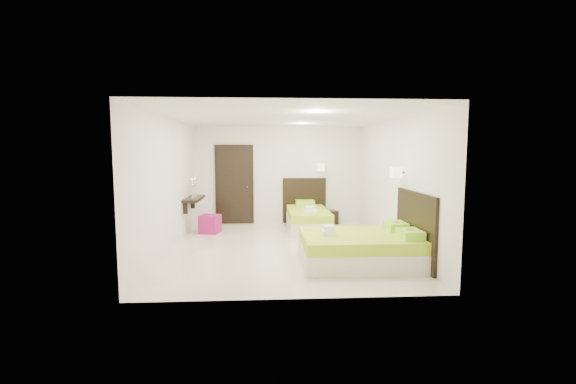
{
  "coord_description": "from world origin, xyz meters",
  "views": [
    {
      "loc": [
        -0.36,
        -7.63,
        1.94
      ],
      "look_at": [
        0.1,
        0.3,
        1.1
      ],
      "focal_mm": 24.0,
      "sensor_mm": 36.0,
      "label": 1
    }
  ],
  "objects": [
    {
      "name": "bed_single",
      "position": [
        0.69,
        1.85,
        0.29
      ],
      "size": [
        1.17,
        1.96,
        1.61
      ],
      "color": "beige",
      "rests_on": "ground"
    },
    {
      "name": "ottoman",
      "position": [
        -1.69,
        1.51,
        0.22
      ],
      "size": [
        0.52,
        0.52,
        0.43
      ],
      "primitive_type": "cube",
      "rotation": [
        0.0,
        0.0,
        -0.25
      ],
      "color": "#921354",
      "rests_on": "ground"
    },
    {
      "name": "console_shelf",
      "position": [
        -2.08,
        1.6,
        0.82
      ],
      "size": [
        0.35,
        1.2,
        0.78
      ],
      "color": "black",
      "rests_on": "ground"
    },
    {
      "name": "bed_double",
      "position": [
        1.33,
        -1.2,
        0.3
      ],
      "size": [
        2.0,
        1.7,
        1.65
      ],
      "color": "beige",
      "rests_on": "ground"
    },
    {
      "name": "floor",
      "position": [
        0.0,
        0.0,
        0.0
      ],
      "size": [
        5.5,
        5.5,
        0.0
      ],
      "primitive_type": "plane",
      "color": "beige",
      "rests_on": "ground"
    },
    {
      "name": "door",
      "position": [
        -1.2,
        2.7,
        1.05
      ],
      "size": [
        1.02,
        0.15,
        2.14
      ],
      "color": "black",
      "rests_on": "ground"
    },
    {
      "name": "nightstand",
      "position": [
        1.34,
        2.53,
        0.18
      ],
      "size": [
        0.48,
        0.45,
        0.35
      ],
      "primitive_type": "cube",
      "rotation": [
        0.0,
        0.0,
        0.28
      ],
      "color": "black",
      "rests_on": "ground"
    }
  ]
}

